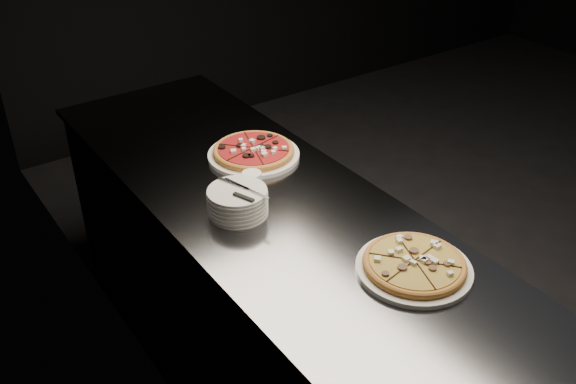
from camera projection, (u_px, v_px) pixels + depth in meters
wall_left at (163, 101)px, 1.78m from camera, size 0.02×5.00×2.80m
counter at (276, 305)px, 2.46m from camera, size 0.74×2.44×0.92m
pizza_mushroom at (414, 265)px, 1.90m from camera, size 0.36×0.36×0.04m
pizza_tomato at (254, 152)px, 2.50m from camera, size 0.38×0.38×0.04m
plate_stack at (238, 202)px, 2.15m from camera, size 0.20×0.20×0.09m
cutlery at (241, 191)px, 2.12m from camera, size 0.07×0.22×0.01m
ramekin at (252, 180)px, 2.30m from camera, size 0.07×0.07×0.06m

